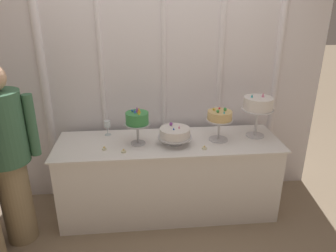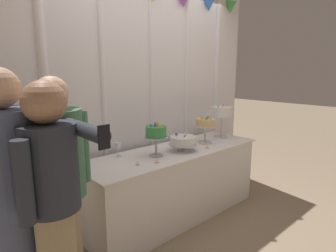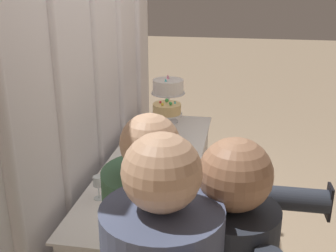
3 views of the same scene
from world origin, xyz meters
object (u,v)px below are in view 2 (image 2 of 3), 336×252
at_px(guest_man_dark_suit, 11,199).
at_px(wine_glass, 118,146).
at_px(guest_girl_blue_dress, 54,203).
at_px(cake_display_midright, 205,124).
at_px(tealight_near_left, 157,162).
at_px(cake_display_midleft, 183,141).
at_px(tealight_far_left, 138,164).
at_px(cake_display_leftmost, 156,133).
at_px(tealight_near_right, 207,148).
at_px(cake_table, 175,183).
at_px(guest_man_pink_jacket, 59,184).
at_px(cake_display_rightmost, 222,113).

bearing_deg(guest_man_dark_suit, wine_glass, 28.78).
bearing_deg(guest_man_dark_suit, guest_girl_blue_dress, -50.97).
relative_size(cake_display_midright, guest_man_dark_suit, 0.20).
bearing_deg(guest_girl_blue_dress, tealight_near_left, 20.15).
distance_m(cake_display_midleft, cake_display_midright, 0.45).
height_order(tealight_far_left, guest_man_dark_suit, guest_man_dark_suit).
xyz_separation_m(tealight_near_left, guest_man_dark_suit, (-1.26, -0.19, 0.11)).
distance_m(cake_display_leftmost, tealight_near_right, 0.66).
distance_m(tealight_near_left, guest_man_dark_suit, 1.28).
xyz_separation_m(cake_table, cake_display_leftmost, (-0.29, -0.02, 0.63)).
xyz_separation_m(cake_display_leftmost, guest_man_pink_jacket, (-1.07, -0.26, -0.15)).
relative_size(cake_display_midright, guest_man_pink_jacket, 0.20).
height_order(cake_display_rightmost, guest_man_dark_suit, guest_man_dark_suit).
bearing_deg(cake_table, cake_display_rightmost, 3.18).
bearing_deg(cake_display_midleft, cake_display_rightmost, 7.84).
height_order(cake_table, tealight_near_right, tealight_near_right).
relative_size(cake_display_midleft, tealight_near_right, 6.66).
relative_size(cake_display_midright, guest_girl_blue_dress, 0.20).
xyz_separation_m(cake_display_leftmost, cake_display_midleft, (0.34, -0.04, -0.13)).
xyz_separation_m(cake_display_midright, wine_glass, (-1.06, 0.22, -0.12)).
distance_m(cake_display_leftmost, tealight_near_left, 0.31).
bearing_deg(tealight_near_left, guest_man_dark_suit, -171.25).
bearing_deg(cake_display_midleft, cake_display_leftmost, 173.20).
distance_m(cake_display_leftmost, cake_display_midleft, 0.37).
height_order(cake_display_midleft, guest_man_pink_jacket, guest_man_pink_jacket).
relative_size(cake_display_midleft, wine_glass, 2.13).
height_order(cake_display_midright, tealight_near_left, cake_display_midright).
height_order(cake_table, guest_man_pink_jacket, guest_man_pink_jacket).
relative_size(wine_glass, tealight_near_right, 3.12).
bearing_deg(wine_glass, tealight_near_left, -67.56).
bearing_deg(cake_display_midright, wine_glass, 168.12).
height_order(tealight_near_left, guest_man_pink_jacket, guest_man_pink_jacket).
bearing_deg(guest_girl_blue_dress, cake_display_midleft, 18.70).
xyz_separation_m(cake_table, tealight_near_left, (-0.42, -0.19, 0.40)).
bearing_deg(cake_display_rightmost, wine_glass, 173.45).
distance_m(cake_table, cake_display_midleft, 0.50).
bearing_deg(cake_display_rightmost, guest_man_pink_jacket, -171.57).
height_order(cake_display_rightmost, wine_glass, cake_display_rightmost).
bearing_deg(cake_display_leftmost, cake_display_midleft, -6.80).
xyz_separation_m(cake_display_leftmost, wine_glass, (-0.30, 0.24, -0.13)).
height_order(cake_display_midleft, wine_glass, cake_display_midleft).
height_order(cake_display_midleft, cake_display_midright, cake_display_midright).
bearing_deg(cake_display_rightmost, guest_man_dark_suit, -170.32).
bearing_deg(guest_man_dark_suit, cake_display_midright, 9.88).
height_order(tealight_near_right, guest_man_dark_suit, guest_man_dark_suit).
bearing_deg(tealight_far_left, cake_display_rightmost, 6.76).
bearing_deg(cake_display_midright, cake_display_rightmost, 8.58).
height_order(cake_display_midright, guest_man_dark_suit, guest_man_dark_suit).
xyz_separation_m(cake_display_midleft, tealight_near_left, (-0.47, -0.13, -0.10)).
bearing_deg(wine_glass, cake_display_midleft, -23.54).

